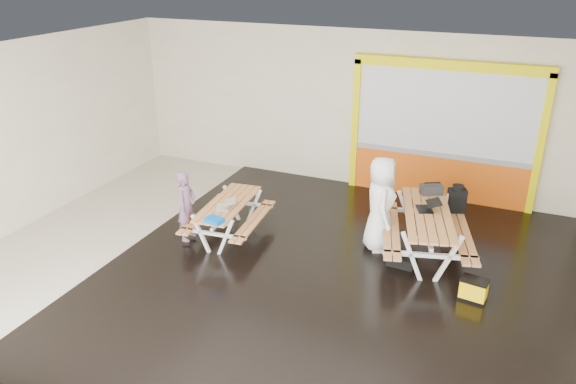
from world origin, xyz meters
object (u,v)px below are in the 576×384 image
at_px(blue_pouch, 214,220).
at_px(toolbox, 432,189).
at_px(backpack, 457,199).
at_px(picnic_table_right, 427,223).
at_px(fluke_bag, 473,290).
at_px(laptop_left, 225,205).
at_px(person_left, 186,206).
at_px(dark_case, 402,260).
at_px(person_right, 381,204).
at_px(picnic_table_left, 228,211).
at_px(laptop_right, 428,207).

xyz_separation_m(blue_pouch, toolbox, (3.21, 2.34, 0.19)).
height_order(blue_pouch, backpack, backpack).
height_order(picnic_table_right, fluke_bag, picnic_table_right).
bearing_deg(laptop_left, person_left, -158.19).
height_order(laptop_left, backpack, backpack).
bearing_deg(dark_case, person_left, -169.75).
bearing_deg(blue_pouch, toolbox, 36.09).
bearing_deg(toolbox, backpack, 14.78).
xyz_separation_m(person_right, fluke_bag, (1.75, -1.02, -0.69)).
bearing_deg(person_right, laptop_left, 87.42).
bearing_deg(toolbox, blue_pouch, -143.91).
xyz_separation_m(picnic_table_right, fluke_bag, (0.94, -1.08, -0.45)).
relative_size(laptop_left, fluke_bag, 1.02).
bearing_deg(picnic_table_left, picnic_table_right, 11.32).
distance_m(blue_pouch, backpack, 4.41).
bearing_deg(fluke_bag, person_right, 149.65).
xyz_separation_m(picnic_table_right, blue_pouch, (-3.30, -1.50, 0.11)).
relative_size(toolbox, fluke_bag, 1.01).
relative_size(blue_pouch, toolbox, 0.65).
relative_size(laptop_right, toolbox, 1.12).
distance_m(blue_pouch, toolbox, 3.98).
bearing_deg(dark_case, picnic_table_right, 59.68).
distance_m(picnic_table_left, laptop_left, 0.31).
xyz_separation_m(toolbox, fluke_bag, (1.03, -1.92, -0.74)).
height_order(dark_case, fluke_bag, fluke_bag).
bearing_deg(dark_case, laptop_left, -172.27).
xyz_separation_m(laptop_right, fluke_bag, (0.97, -1.20, -0.70)).
bearing_deg(blue_pouch, laptop_left, 101.84).
height_order(toolbox, dark_case, toolbox).
relative_size(person_left, toolbox, 2.96).
bearing_deg(laptop_right, fluke_bag, -51.15).
bearing_deg(person_right, laptop_right, -97.60).
bearing_deg(laptop_right, laptop_left, -163.12).
xyz_separation_m(picnic_table_right, toolbox, (-0.09, 0.84, 0.29)).
height_order(person_left, laptop_right, person_left).
height_order(picnic_table_right, toolbox, toolbox).
bearing_deg(picnic_table_left, laptop_right, 13.42).
bearing_deg(laptop_left, blue_pouch, -78.16).
xyz_separation_m(blue_pouch, fluke_bag, (4.24, 0.42, -0.55)).
bearing_deg(picnic_table_left, laptop_left, -74.65).
distance_m(person_left, laptop_left, 0.70).
distance_m(person_right, blue_pouch, 2.89).
distance_m(picnic_table_right, backpack, 1.03).
height_order(picnic_table_left, person_right, person_right).
height_order(person_left, fluke_bag, person_left).
xyz_separation_m(picnic_table_right, laptop_right, (-0.03, 0.13, 0.26)).
xyz_separation_m(person_right, dark_case, (0.53, -0.42, -0.78)).
distance_m(person_right, laptop_right, 0.80).
xyz_separation_m(picnic_table_right, dark_case, (-0.28, -0.48, -0.53)).
bearing_deg(laptop_left, picnic_table_right, 14.78).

